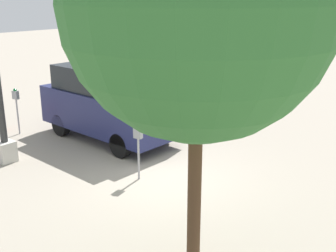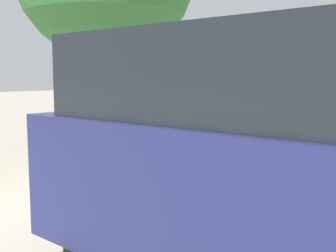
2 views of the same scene
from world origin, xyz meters
name	(u,v)px [view 2 (image 2 of 2)]	position (x,y,z in m)	size (l,w,h in m)	color
ground_plane	(125,202)	(0.00, 0.00, 0.00)	(80.00, 80.00, 0.00)	gray
parking_meter_near	(158,133)	(0.31, 0.37, 1.01)	(0.22, 0.15, 1.37)	#9E9EA3
parked_van	(293,163)	(3.00, -1.19, 1.18)	(4.49, 1.97, 2.19)	navy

